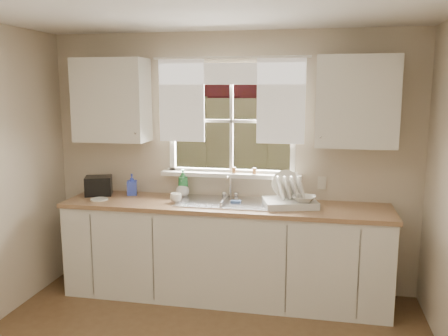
% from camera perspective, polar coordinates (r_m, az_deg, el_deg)
% --- Properties ---
extents(room_walls, '(3.62, 4.02, 2.50)m').
position_cam_1_polar(room_walls, '(2.69, -7.28, -6.34)').
color(room_walls, beige).
rests_on(room_walls, ground).
extents(window, '(1.38, 0.16, 1.06)m').
position_cam_1_polar(window, '(4.62, 0.86, 3.61)').
color(window, white).
rests_on(window, room_walls).
extents(curtains, '(1.50, 0.03, 0.81)m').
position_cam_1_polar(curtains, '(4.54, 0.76, 9.17)').
color(curtains, white).
rests_on(curtains, room_walls).
extents(base_cabinets, '(3.00, 0.62, 0.87)m').
position_cam_1_polar(base_cabinets, '(4.54, 0.08, -10.12)').
color(base_cabinets, silver).
rests_on(base_cabinets, ground).
extents(countertop, '(3.04, 0.65, 0.04)m').
position_cam_1_polar(countertop, '(4.41, 0.08, -4.55)').
color(countertop, '#97704B').
rests_on(countertop, base_cabinets).
extents(upper_cabinet_left, '(0.70, 0.33, 0.80)m').
position_cam_1_polar(upper_cabinet_left, '(4.77, -13.37, 7.94)').
color(upper_cabinet_left, silver).
rests_on(upper_cabinet_left, room_walls).
extents(upper_cabinet_right, '(0.70, 0.33, 0.80)m').
position_cam_1_polar(upper_cabinet_right, '(4.35, 15.64, 7.69)').
color(upper_cabinet_right, silver).
rests_on(upper_cabinet_right, room_walls).
extents(wall_outlet, '(0.08, 0.01, 0.12)m').
position_cam_1_polar(wall_outlet, '(4.58, 11.69, -1.77)').
color(wall_outlet, beige).
rests_on(wall_outlet, room_walls).
extents(sill_jars, '(0.24, 0.04, 0.06)m').
position_cam_1_polar(sill_jars, '(4.58, 2.44, -0.32)').
color(sill_jars, brown).
rests_on(sill_jars, window).
extents(backyard, '(20.00, 10.00, 6.13)m').
position_cam_1_polar(backyard, '(11.03, 10.41, 17.30)').
color(backyard, '#335421').
rests_on(backyard, ground).
extents(sink, '(0.88, 0.52, 0.40)m').
position_cam_1_polar(sink, '(4.45, 0.16, -5.10)').
color(sink, '#B7B7BC').
rests_on(sink, countertop).
extents(dish_rack, '(0.54, 0.46, 0.31)m').
position_cam_1_polar(dish_rack, '(4.34, 7.90, -3.67)').
color(dish_rack, silver).
rests_on(dish_rack, countertop).
extents(bowl, '(0.23, 0.23, 0.05)m').
position_cam_1_polar(bowl, '(4.28, 9.62, -3.66)').
color(bowl, silver).
rests_on(bowl, dish_rack).
extents(soap_bottle_a, '(0.12, 0.12, 0.27)m').
position_cam_1_polar(soap_bottle_a, '(4.68, -4.95, -1.79)').
color(soap_bottle_a, '#2D8A47').
rests_on(soap_bottle_a, countertop).
extents(soap_bottle_b, '(0.12, 0.12, 0.21)m').
position_cam_1_polar(soap_bottle_b, '(4.82, -11.01, -1.96)').
color(soap_bottle_b, blue).
rests_on(soap_bottle_b, countertop).
extents(soap_bottle_c, '(0.14, 0.14, 0.17)m').
position_cam_1_polar(soap_bottle_c, '(4.67, -5.01, -2.47)').
color(soap_bottle_c, beige).
rests_on(soap_bottle_c, countertop).
extents(saucer, '(0.16, 0.16, 0.01)m').
position_cam_1_polar(saucer, '(4.70, -14.78, -3.65)').
color(saucer, silver).
rests_on(saucer, countertop).
extents(cup, '(0.14, 0.14, 0.08)m').
position_cam_1_polar(cup, '(4.47, -5.81, -3.58)').
color(cup, white).
rests_on(cup, countertop).
extents(black_appliance, '(0.32, 0.30, 0.19)m').
position_cam_1_polar(black_appliance, '(4.90, -14.85, -2.07)').
color(black_appliance, black).
rests_on(black_appliance, countertop).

